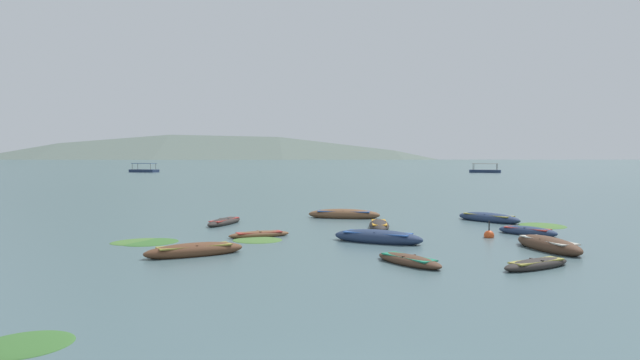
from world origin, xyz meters
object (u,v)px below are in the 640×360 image
(rowboat_9, at_px, (536,264))
(rowboat_10, at_px, (409,260))
(rowboat_6, at_px, (548,245))
(rowboat_3, at_px, (489,218))
(rowboat_0, at_px, (224,222))
(mooring_buoy, at_px, (489,235))
(rowboat_5, at_px, (259,234))
(rowboat_1, at_px, (379,225))
(ferry_0, at_px, (485,171))
(rowboat_2, at_px, (378,237))
(rowboat_7, at_px, (195,250))
(rowboat_8, at_px, (344,214))
(rowboat_4, at_px, (527,231))
(ferry_1, at_px, (144,171))

(rowboat_9, bearing_deg, rowboat_10, 173.70)
(rowboat_6, bearing_deg, rowboat_3, 89.66)
(rowboat_0, height_order, mooring_buoy, mooring_buoy)
(rowboat_6, bearing_deg, rowboat_5, 165.86)
(rowboat_1, bearing_deg, rowboat_10, -86.79)
(ferry_0, bearing_deg, rowboat_2, -105.30)
(rowboat_1, distance_m, rowboat_7, 11.66)
(rowboat_3, distance_m, rowboat_8, 8.78)
(rowboat_5, distance_m, ferry_0, 122.62)
(rowboat_9, bearing_deg, rowboat_6, 66.00)
(rowboat_5, height_order, rowboat_10, rowboat_10)
(rowboat_1, distance_m, rowboat_9, 11.73)
(rowboat_4, distance_m, mooring_buoy, 2.44)
(rowboat_3, distance_m, rowboat_5, 14.60)
(ferry_0, bearing_deg, rowboat_3, -103.02)
(rowboat_10, bearing_deg, mooring_buoy, 57.15)
(rowboat_4, height_order, ferry_1, ferry_1)
(rowboat_0, xyz_separation_m, ferry_0, (40.75, 111.67, 0.30))
(rowboat_0, xyz_separation_m, rowboat_6, (15.41, -8.11, 0.07))
(rowboat_10, relative_size, ferry_0, 0.39)
(rowboat_0, bearing_deg, ferry_0, 69.95)
(rowboat_1, relative_size, ferry_0, 0.49)
(ferry_0, distance_m, mooring_buoy, 119.28)
(rowboat_4, xyz_separation_m, rowboat_6, (-0.59, -4.72, 0.05))
(rowboat_4, relative_size, rowboat_9, 0.95)
(ferry_0, bearing_deg, mooring_buoy, -103.04)
(rowboat_3, bearing_deg, rowboat_2, -128.86)
(rowboat_6, relative_size, rowboat_9, 1.36)
(rowboat_9, xyz_separation_m, ferry_0, (27.08, 123.67, 0.32))
(rowboat_4, distance_m, rowboat_6, 4.76)
(rowboat_9, xyz_separation_m, mooring_buoy, (0.17, 7.47, -0.03))
(rowboat_4, bearing_deg, rowboat_7, -155.50)
(rowboat_10, bearing_deg, rowboat_1, 93.21)
(rowboat_7, distance_m, rowboat_8, 15.04)
(rowboat_7, bearing_deg, rowboat_3, 41.13)
(rowboat_1, relative_size, rowboat_5, 1.25)
(rowboat_8, bearing_deg, rowboat_1, -69.01)
(rowboat_4, height_order, mooring_buoy, mooring_buoy)
(rowboat_7, relative_size, ferry_1, 0.50)
(rowboat_2, height_order, rowboat_6, rowboat_2)
(rowboat_5, relative_size, ferry_1, 0.39)
(rowboat_5, bearing_deg, rowboat_6, -14.14)
(rowboat_6, height_order, rowboat_10, rowboat_6)
(rowboat_1, distance_m, rowboat_10, 10.19)
(rowboat_10, bearing_deg, rowboat_7, 170.58)
(ferry_0, xyz_separation_m, ferry_1, (-87.16, -0.53, -0.00))
(rowboat_1, bearing_deg, mooring_buoy, -32.07)
(rowboat_1, relative_size, rowboat_4, 1.32)
(rowboat_4, height_order, ferry_0, ferry_0)
(rowboat_0, xyz_separation_m, rowboat_5, (2.83, -4.94, -0.03))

